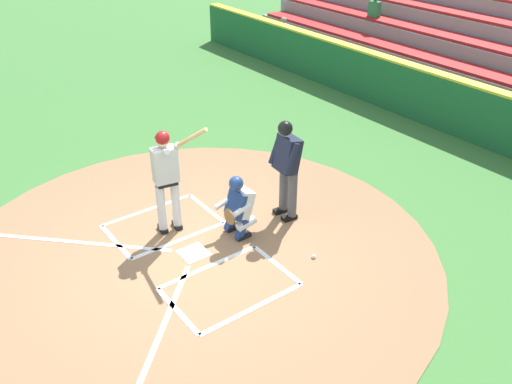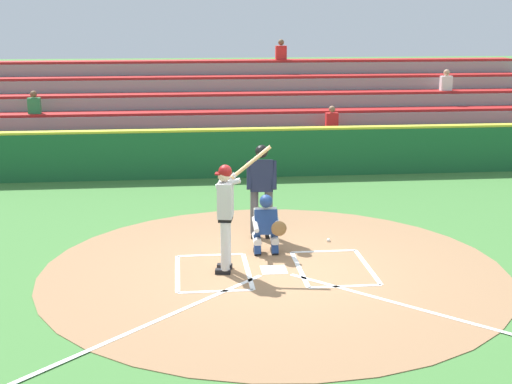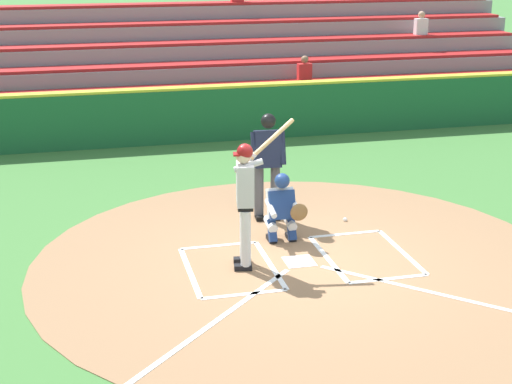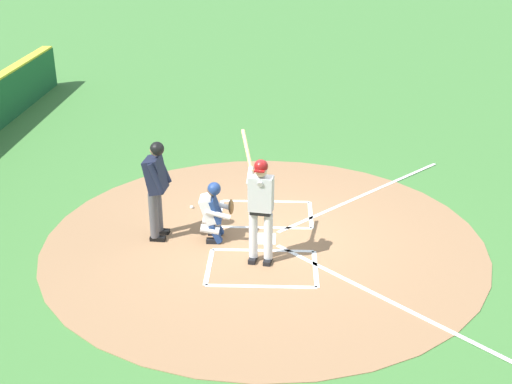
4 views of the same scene
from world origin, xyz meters
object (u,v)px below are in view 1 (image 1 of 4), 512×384
object	(u,v)px
baseball	(314,257)
plate_umpire	(287,163)
batter	(167,175)
catcher	(238,205)

from	to	relation	value
baseball	plate_umpire	bearing A→B (deg)	-18.97
plate_umpire	baseball	size ratio (longest dim) A/B	25.20
batter	plate_umpire	bearing A→B (deg)	-113.37
batter	catcher	distance (m)	1.28
catcher	plate_umpire	bearing A→B (deg)	-91.29
catcher	plate_umpire	world-z (taller)	plate_umpire
catcher	plate_umpire	xyz separation A→B (m)	(-0.02, -1.02, 0.49)
batter	baseball	distance (m)	2.74
batter	baseball	size ratio (longest dim) A/B	28.76
baseball	batter	bearing A→B (deg)	34.97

